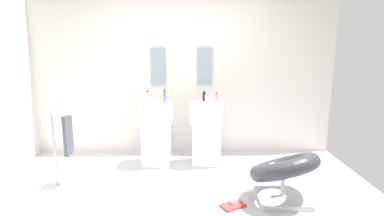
{
  "coord_description": "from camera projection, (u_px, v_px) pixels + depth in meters",
  "views": [
    {
      "loc": [
        0.09,
        -3.17,
        1.72
      ],
      "look_at": [
        0.15,
        0.55,
        0.95
      ],
      "focal_mm": 28.46,
      "sensor_mm": 36.0,
      "label": 1
    }
  ],
  "objects": [
    {
      "name": "ground_plane",
      "position": [
        180.0,
        201.0,
        3.45
      ],
      "size": [
        4.8,
        3.6,
        0.04
      ],
      "primitive_type": "cube",
      "color": "silver"
    },
    {
      "name": "rear_partition",
      "position": [
        181.0,
        72.0,
        4.8
      ],
      "size": [
        4.8,
        0.1,
        2.6
      ],
      "primitive_type": "cube",
      "color": "silver",
      "rests_on": "ground_plane"
    },
    {
      "name": "pedestal_sink_left",
      "position": [
        156.0,
        131.0,
        4.43
      ],
      "size": [
        0.48,
        0.48,
        1.01
      ],
      "color": "white",
      "rests_on": "ground_plane"
    },
    {
      "name": "pedestal_sink_right",
      "position": [
        206.0,
        131.0,
        4.44
      ],
      "size": [
        0.48,
        0.48,
        1.01
      ],
      "color": "white",
      "rests_on": "ground_plane"
    },
    {
      "name": "vanity_mirror_left",
      "position": [
        158.0,
        67.0,
        4.71
      ],
      "size": [
        0.22,
        0.03,
        0.56
      ],
      "primitive_type": "cube",
      "color": "#8C9EA8"
    },
    {
      "name": "vanity_mirror_right",
      "position": [
        204.0,
        67.0,
        4.72
      ],
      "size": [
        0.22,
        0.03,
        0.56
      ],
      "primitive_type": "cube",
      "color": "#8C9EA8"
    },
    {
      "name": "lounge_chair",
      "position": [
        284.0,
        171.0,
        3.36
      ],
      "size": [
        1.09,
        1.09,
        0.65
      ],
      "color": "#B7BABF",
      "rests_on": "ground_plane"
    },
    {
      "name": "towel_rack",
      "position": [
        66.0,
        136.0,
        3.7
      ],
      "size": [
        0.37,
        0.22,
        0.95
      ],
      "color": "#B7BABF",
      "rests_on": "ground_plane"
    },
    {
      "name": "area_rug",
      "position": [
        228.0,
        209.0,
        3.24
      ],
      "size": [
        1.13,
        0.77,
        0.01
      ],
      "primitive_type": "cube",
      "color": "#B2B2B7",
      "rests_on": "ground_plane"
    },
    {
      "name": "magazine_red",
      "position": [
        233.0,
        205.0,
        3.28
      ],
      "size": [
        0.3,
        0.26,
        0.03
      ],
      "primitive_type": "cube",
      "rotation": [
        0.0,
        0.0,
        0.52
      ],
      "color": "#B73838",
      "rests_on": "area_rug"
    },
    {
      "name": "coffee_mug",
      "position": [
        234.0,
        202.0,
        3.3
      ],
      "size": [
        0.07,
        0.07,
        0.1
      ],
      "primitive_type": "cylinder",
      "color": "white",
      "rests_on": "area_rug"
    },
    {
      "name": "soap_bottle_clear",
      "position": [
        148.0,
        98.0,
        4.22
      ],
      "size": [
        0.04,
        0.04,
        0.2
      ],
      "color": "silver",
      "rests_on": "pedestal_sink_left"
    },
    {
      "name": "soap_bottle_black",
      "position": [
        204.0,
        96.0,
        4.5
      ],
      "size": [
        0.05,
        0.05,
        0.15
      ],
      "color": "black",
      "rests_on": "pedestal_sink_right"
    },
    {
      "name": "soap_bottle_blue",
      "position": [
        165.0,
        96.0,
        4.36
      ],
      "size": [
        0.04,
        0.04,
        0.2
      ],
      "color": "#4C72B7",
      "rests_on": "pedestal_sink_left"
    },
    {
      "name": "soap_bottle_grey",
      "position": [
        216.0,
        98.0,
        4.41
      ],
      "size": [
        0.05,
        0.05,
        0.14
      ],
      "color": "#99999E",
      "rests_on": "pedestal_sink_right"
    }
  ]
}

